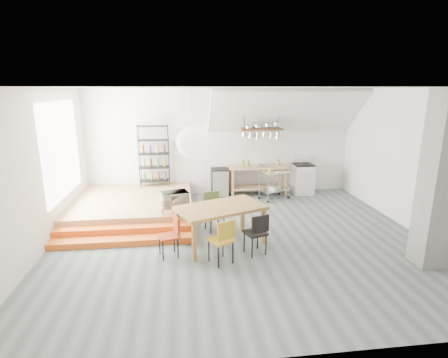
{
  "coord_description": "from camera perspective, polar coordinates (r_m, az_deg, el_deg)",
  "views": [
    {
      "loc": [
        -1.21,
        -6.96,
        3.18
      ],
      "look_at": [
        -0.25,
        0.8,
        1.15
      ],
      "focal_mm": 28.0,
      "sensor_mm": 36.0,
      "label": 1
    }
  ],
  "objects": [
    {
      "name": "floor",
      "position": [
        7.75,
        2.6,
        -9.72
      ],
      "size": [
        8.0,
        8.0,
        0.0
      ],
      "primitive_type": "plane",
      "color": "#515C5E",
      "rests_on": "ground"
    },
    {
      "name": "wall_back",
      "position": [
        10.65,
        -0.46,
        6.01
      ],
      "size": [
        8.0,
        0.04,
        3.2
      ],
      "primitive_type": "cube",
      "color": "silver",
      "rests_on": "ground"
    },
    {
      "name": "wall_left",
      "position": [
        7.66,
        -28.23,
        0.88
      ],
      "size": [
        0.04,
        7.0,
        3.2
      ],
      "primitive_type": "cube",
      "color": "silver",
      "rests_on": "ground"
    },
    {
      "name": "wall_right",
      "position": [
        8.84,
        29.26,
        2.37
      ],
      "size": [
        0.04,
        7.0,
        3.2
      ],
      "primitive_type": "cube",
      "color": "silver",
      "rests_on": "ground"
    },
    {
      "name": "ceiling",
      "position": [
        7.06,
        2.91,
        14.68
      ],
      "size": [
        8.0,
        7.0,
        0.02
      ],
      "primitive_type": "cube",
      "color": "white",
      "rests_on": "wall_back"
    },
    {
      "name": "slope_ceiling",
      "position": [
        10.33,
        10.08,
        10.83
      ],
      "size": [
        4.4,
        1.44,
        1.32
      ],
      "primitive_type": "cube",
      "rotation": [
        -0.73,
        0.0,
        0.0
      ],
      "color": "white",
      "rests_on": "wall_back"
    },
    {
      "name": "window_pane",
      "position": [
        9.01,
        -24.95,
        4.37
      ],
      "size": [
        0.02,
        2.5,
        2.2
      ],
      "primitive_type": "cube",
      "color": "white",
      "rests_on": "wall_left"
    },
    {
      "name": "platform",
      "position": [
        9.53,
        -14.51,
        -4.17
      ],
      "size": [
        3.0,
        3.0,
        0.4
      ],
      "primitive_type": "cube",
      "color": "#A07C50",
      "rests_on": "ground"
    },
    {
      "name": "step_lower",
      "position": [
        7.78,
        -16.22,
        -9.68
      ],
      "size": [
        3.0,
        0.35,
        0.13
      ],
      "primitive_type": "cube",
      "color": "#DB5D19",
      "rests_on": "ground"
    },
    {
      "name": "step_upper",
      "position": [
        8.07,
        -15.87,
        -8.24
      ],
      "size": [
        3.0,
        0.35,
        0.27
      ],
      "primitive_type": "cube",
      "color": "#DB5D19",
      "rests_on": "ground"
    },
    {
      "name": "concrete_column",
      "position": [
        7.26,
        31.64,
        -0.24
      ],
      "size": [
        0.5,
        0.5,
        3.2
      ],
      "primitive_type": "cube",
      "color": "slate",
      "rests_on": "ground"
    },
    {
      "name": "kitchen_counter",
      "position": [
        10.68,
        5.64,
        0.63
      ],
      "size": [
        1.8,
        0.6,
        0.91
      ],
      "color": "#A07C50",
      "rests_on": "ground"
    },
    {
      "name": "stove",
      "position": [
        11.11,
        12.68,
        0.11
      ],
      "size": [
        0.6,
        0.6,
        1.18
      ],
      "color": "white",
      "rests_on": "ground"
    },
    {
      "name": "pot_rack",
      "position": [
        10.23,
        6.26,
        7.7
      ],
      "size": [
        1.2,
        0.5,
        1.43
      ],
      "color": "#432C1B",
      "rests_on": "ceiling"
    },
    {
      "name": "wire_shelving",
      "position": [
        10.36,
        -11.35,
        3.95
      ],
      "size": [
        0.88,
        0.38,
        1.8
      ],
      "color": "black",
      "rests_on": "platform"
    },
    {
      "name": "microwave_shelf",
      "position": [
        8.15,
        -8.04,
        -4.47
      ],
      "size": [
        0.6,
        0.4,
        0.16
      ],
      "color": "#A07C50",
      "rests_on": "platform"
    },
    {
      "name": "paper_lantern",
      "position": [
        6.61,
        -5.17,
        5.95
      ],
      "size": [
        0.6,
        0.6,
        0.6
      ],
      "primitive_type": "sphere",
      "color": "white",
      "rests_on": "ceiling"
    },
    {
      "name": "dining_table",
      "position": [
        7.23,
        -0.53,
        -5.17
      ],
      "size": [
        2.0,
        1.57,
        0.83
      ],
      "rotation": [
        0.0,
        0.0,
        0.38
      ],
      "color": "brown",
      "rests_on": "ground"
    },
    {
      "name": "chair_mustard",
      "position": [
        6.5,
        -0.17,
        -9.55
      ],
      "size": [
        0.55,
        0.55,
        0.89
      ],
      "rotation": [
        0.0,
        0.0,
        3.63
      ],
      "color": "gold",
      "rests_on": "ground"
    },
    {
      "name": "chair_black",
      "position": [
        6.87,
        5.44,
        -8.4
      ],
      "size": [
        0.5,
        0.5,
        0.86
      ],
      "rotation": [
        0.0,
        0.0,
        3.47
      ],
      "color": "black",
      "rests_on": "ground"
    },
    {
      "name": "chair_olive",
      "position": [
        8.05,
        -1.77,
        -4.68
      ],
      "size": [
        0.51,
        0.51,
        0.89
      ],
      "rotation": [
        0.0,
        0.0,
        0.32
      ],
      "color": "#576730",
      "rests_on": "ground"
    },
    {
      "name": "chair_red",
      "position": [
        6.91,
        -8.57,
        -8.67
      ],
      "size": [
        0.45,
        0.45,
        0.8
      ],
      "rotation": [
        0.0,
        0.0,
        -1.3
      ],
      "color": "#A53417",
      "rests_on": "ground"
    },
    {
      "name": "rolling_cart",
      "position": [
        10.37,
        8.22,
        -0.34
      ],
      "size": [
        0.96,
        0.78,
        0.84
      ],
      "rotation": [
        0.0,
        0.0,
        0.43
      ],
      "color": "silver",
      "rests_on": "ground"
    },
    {
      "name": "mini_fridge",
      "position": [
        10.59,
        -0.7,
        -0.54
      ],
      "size": [
        0.5,
        0.5,
        0.85
      ],
      "primitive_type": "cube",
      "color": "black",
      "rests_on": "ground"
    },
    {
      "name": "microwave",
      "position": [
        8.09,
        -8.08,
        -3.23
      ],
      "size": [
        0.69,
        0.55,
        0.33
      ],
      "primitive_type": "imported",
      "rotation": [
        0.0,
        0.0,
        0.27
      ],
      "color": "beige",
      "rests_on": "microwave_shelf"
    },
    {
      "name": "bowl",
      "position": [
        10.58,
        6.1,
        2.2
      ],
      "size": [
        0.2,
        0.2,
        0.05
      ],
      "primitive_type": "imported",
      "rotation": [
        0.0,
        0.0,
        0.04
      ],
      "color": "silver",
      "rests_on": "kitchen_counter"
    }
  ]
}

